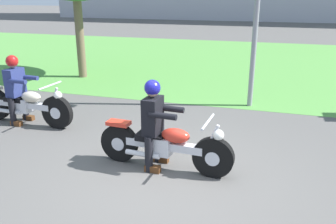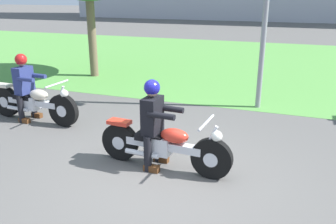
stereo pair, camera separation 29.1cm
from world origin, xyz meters
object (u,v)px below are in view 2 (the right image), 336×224
Objects in this scene: rider_lead at (154,117)px; rider_follow at (25,82)px; motorcycle_lead at (164,145)px; motorcycle_follow at (33,103)px.

rider_follow is (-3.31, 1.05, 0.02)m from rider_lead.
rider_follow is (-3.48, 1.06, 0.44)m from motorcycle_lead.
rider_follow reaches higher than rider_lead.
rider_lead is 3.47m from rider_follow.
motorcycle_follow is at bearing -0.80° from rider_follow.
rider_lead is at bearing -14.86° from motorcycle_follow.
rider_lead is 3.33m from motorcycle_follow.
motorcycle_lead is at bearing -14.19° from motorcycle_follow.
rider_lead is 0.62× the size of motorcycle_follow.
rider_follow is (-0.17, 0.01, 0.42)m from motorcycle_follow.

